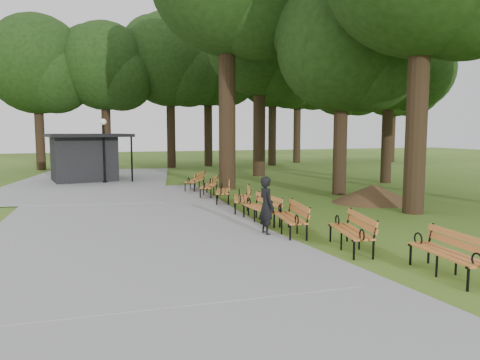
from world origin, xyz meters
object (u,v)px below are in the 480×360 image
object	(u,v)px
bench_1	(351,232)
bench_4	(241,199)
bench_5	(223,191)
lawn_tree_4	(260,43)
dirt_mound	(374,193)
kiosk	(84,158)
lamp_post	(104,138)
bench_2	(290,218)
bench_0	(447,254)
lawn_tree_1	(342,46)
bench_3	(261,209)
lawn_tree_5	(390,56)
bench_7	(195,181)
person	(266,206)
bench_6	(209,186)

from	to	relation	value
bench_1	bench_4	bearing A→B (deg)	-160.34
bench_4	bench_5	world-z (taller)	same
lawn_tree_4	dirt_mound	bearing A→B (deg)	-87.06
kiosk	bench_4	bearing A→B (deg)	-75.36
lamp_post	bench_2	world-z (taller)	lamp_post
dirt_mound	bench_0	world-z (taller)	bench_0
bench_5	lawn_tree_4	world-z (taller)	lawn_tree_4
dirt_mound	bench_2	world-z (taller)	bench_2
bench_1	lawn_tree_1	distance (m)	11.24
bench_5	lawn_tree_4	distance (m)	13.10
lamp_post	bench_1	bearing A→B (deg)	-72.69
kiosk	bench_3	world-z (taller)	kiosk
bench_2	lawn_tree_5	distance (m)	15.24
bench_7	lawn_tree_1	bearing A→B (deg)	87.33
person	bench_1	size ratio (longest dim) A/B	0.84
lamp_post	bench_6	world-z (taller)	lamp_post
lawn_tree_4	bench_5	bearing A→B (deg)	-118.54
lamp_post	lawn_tree_1	world-z (taller)	lawn_tree_1
kiosk	bench_2	xyz separation A→B (m)	(5.39, -15.45, -0.88)
dirt_mound	bench_5	size ratio (longest dim) A/B	1.49
bench_5	bench_1	bearing A→B (deg)	23.45
lawn_tree_4	bench_0	bearing A→B (deg)	-100.28
lamp_post	lawn_tree_4	distance (m)	10.87
lawn_tree_4	lawn_tree_5	bearing A→B (deg)	-47.39
bench_0	bench_6	world-z (taller)	same
kiosk	lawn_tree_1	distance (m)	14.94
lamp_post	bench_7	xyz separation A→B (m)	(3.93, -4.21, -2.00)
kiosk	bench_2	world-z (taller)	kiosk
bench_2	bench_4	distance (m)	3.77
person	lamp_post	xyz separation A→B (m)	(-3.69, 13.97, 1.65)
lamp_post	lawn_tree_4	world-z (taller)	lawn_tree_4
person	lawn_tree_4	bearing A→B (deg)	-25.11
lawn_tree_4	lawn_tree_5	xyz separation A→B (m)	(5.18, -5.63, -1.34)
kiosk	bench_2	bearing A→B (deg)	-80.39
person	lawn_tree_5	xyz separation A→B (m)	(10.72, 9.46, 5.92)
lawn_tree_5	bench_1	bearing A→B (deg)	-129.21
bench_2	bench_3	xyz separation A→B (m)	(-0.19, 1.66, 0.00)
lawn_tree_4	bench_7	bearing A→B (deg)	-134.81
person	bench_0	distance (m)	4.82
kiosk	lawn_tree_4	bearing A→B (deg)	-11.15
kiosk	lamp_post	world-z (taller)	lamp_post
lamp_post	bench_0	bearing A→B (deg)	-72.70
bench_3	bench_5	xyz separation A→B (m)	(-0.00, 4.16, 0.00)
lawn_tree_1	lawn_tree_5	size ratio (longest dim) A/B	0.96
bench_5	bench_6	distance (m)	1.82
lamp_post	bench_6	size ratio (longest dim) A/B	1.81
kiosk	bench_0	distance (m)	20.87
person	lawn_tree_1	distance (m)	10.28
kiosk	bench_5	xyz separation A→B (m)	(5.20, -9.63, -0.88)
dirt_mound	kiosk	bearing A→B (deg)	133.51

